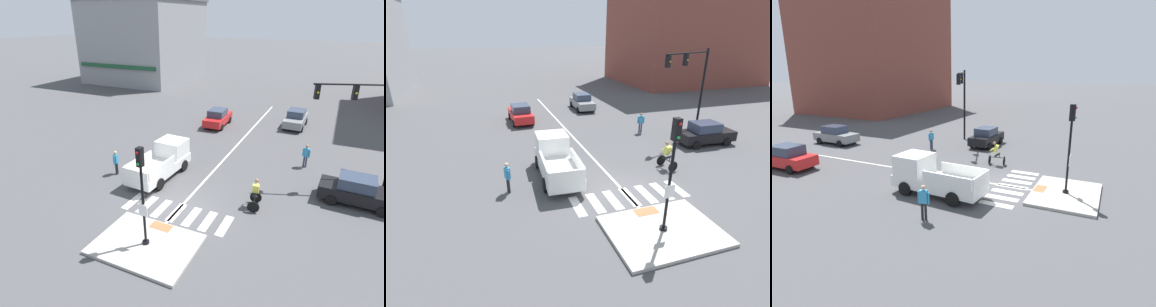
# 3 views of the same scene
# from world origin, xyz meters

# --- Properties ---
(ground_plane) EXTENTS (300.00, 300.00, 0.00)m
(ground_plane) POSITION_xyz_m (0.00, 0.00, 0.00)
(ground_plane) COLOR #474749
(traffic_island) EXTENTS (4.64, 3.44, 0.15)m
(traffic_island) POSITION_xyz_m (0.00, -3.23, 0.07)
(traffic_island) COLOR #A3A099
(traffic_island) RESTS_ON ground
(tactile_pad_front) EXTENTS (1.10, 0.60, 0.01)m
(tactile_pad_front) POSITION_xyz_m (0.00, -1.86, 0.15)
(tactile_pad_front) COLOR #DB5B38
(tactile_pad_front) RESTS_ON traffic_island
(signal_pole) EXTENTS (0.44, 0.38, 4.75)m
(signal_pole) POSITION_xyz_m (0.00, -3.24, 3.01)
(signal_pole) COLOR black
(signal_pole) RESTS_ON traffic_island
(crosswalk_stripe_a) EXTENTS (0.44, 1.80, 0.01)m
(crosswalk_stripe_a) POSITION_xyz_m (-2.77, -0.26, 0.00)
(crosswalk_stripe_a) COLOR silver
(crosswalk_stripe_a) RESTS_ON ground
(crosswalk_stripe_b) EXTENTS (0.44, 1.80, 0.01)m
(crosswalk_stripe_b) POSITION_xyz_m (-1.85, -0.26, 0.00)
(crosswalk_stripe_b) COLOR silver
(crosswalk_stripe_b) RESTS_ON ground
(crosswalk_stripe_c) EXTENTS (0.44, 1.80, 0.01)m
(crosswalk_stripe_c) POSITION_xyz_m (-0.92, -0.26, 0.00)
(crosswalk_stripe_c) COLOR silver
(crosswalk_stripe_c) RESTS_ON ground
(crosswalk_stripe_d) EXTENTS (0.44, 1.80, 0.01)m
(crosswalk_stripe_d) POSITION_xyz_m (0.00, -0.26, 0.00)
(crosswalk_stripe_d) COLOR silver
(crosswalk_stripe_d) RESTS_ON ground
(crosswalk_stripe_e) EXTENTS (0.44, 1.80, 0.01)m
(crosswalk_stripe_e) POSITION_xyz_m (0.92, -0.26, 0.00)
(crosswalk_stripe_e) COLOR silver
(crosswalk_stripe_e) RESTS_ON ground
(crosswalk_stripe_f) EXTENTS (0.44, 1.80, 0.01)m
(crosswalk_stripe_f) POSITION_xyz_m (1.85, -0.26, 0.00)
(crosswalk_stripe_f) COLOR silver
(crosswalk_stripe_f) RESTS_ON ground
(crosswalk_stripe_g) EXTENTS (0.44, 1.80, 0.01)m
(crosswalk_stripe_g) POSITION_xyz_m (2.77, -0.26, 0.00)
(crosswalk_stripe_g) COLOR silver
(crosswalk_stripe_g) RESTS_ON ground
(lane_centre_line) EXTENTS (0.14, 28.00, 0.01)m
(lane_centre_line) POSITION_xyz_m (-0.03, 10.00, 0.00)
(lane_centre_line) COLOR silver
(lane_centre_line) RESTS_ON ground
(traffic_light_mast) EXTENTS (4.97, 2.01, 6.53)m
(traffic_light_mast) POSITION_xyz_m (8.82, 7.25, 4.55)
(traffic_light_mast) COLOR black
(traffic_light_mast) RESTS_ON ground
(building_corner_left) EXTENTS (20.91, 17.04, 19.86)m
(building_corner_left) POSITION_xyz_m (25.36, 30.84, 9.95)
(building_corner_left) COLOR brown
(building_corner_left) RESTS_ON ground
(car_grey_eastbound_distant) EXTENTS (1.92, 4.14, 1.64)m
(car_grey_eastbound_distant) POSITION_xyz_m (3.52, 17.54, 0.81)
(car_grey_eastbound_distant) COLOR slate
(car_grey_eastbound_distant) RESTS_ON ground
(car_red_westbound_distant) EXTENTS (1.96, 4.16, 1.64)m
(car_red_westbound_distant) POSITION_xyz_m (-3.35, 14.67, 0.81)
(car_red_westbound_distant) COLOR red
(car_red_westbound_distant) RESTS_ON ground
(car_black_cross_right) EXTENTS (4.18, 2.01, 1.64)m
(car_black_cross_right) POSITION_xyz_m (8.73, 4.87, 0.81)
(car_black_cross_right) COLOR black
(car_black_cross_right) RESTS_ON ground
(pickup_truck_white_westbound_near) EXTENTS (2.26, 5.19, 2.08)m
(pickup_truck_white_westbound_near) POSITION_xyz_m (-2.89, 3.43, 0.98)
(pickup_truck_white_westbound_near) COLOR white
(pickup_truck_white_westbound_near) RESTS_ON ground
(cyclist) EXTENTS (0.79, 1.16, 1.68)m
(cyclist) POSITION_xyz_m (3.66, 2.11, 0.87)
(cyclist) COLOR black
(cyclist) RESTS_ON ground
(pedestrian_at_curb_left) EXTENTS (0.29, 0.54, 1.67)m
(pedestrian_at_curb_left) POSITION_xyz_m (-5.74, 2.10, 0.98)
(pedestrian_at_curb_left) COLOR black
(pedestrian_at_curb_left) RESTS_ON ground
(pedestrian_waiting_far_side) EXTENTS (0.52, 0.33, 1.67)m
(pedestrian_waiting_far_side) POSITION_xyz_m (5.51, 8.61, 0.98)
(pedestrian_waiting_far_side) COLOR #2D334C
(pedestrian_waiting_far_side) RESTS_ON ground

